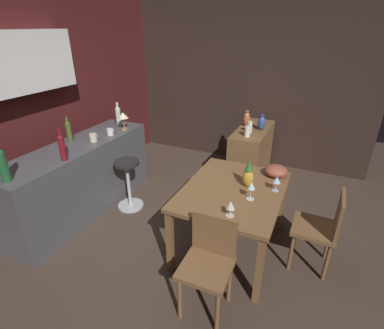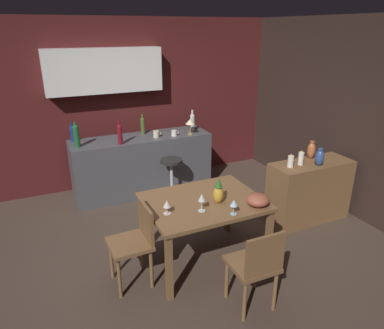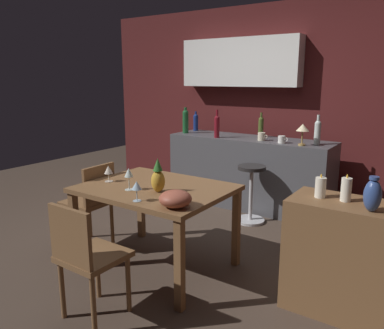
{
  "view_description": "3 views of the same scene",
  "coord_description": "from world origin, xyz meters",
  "views": [
    {
      "loc": [
        -2.3,
        -1.12,
        2.22
      ],
      "look_at": [
        0.21,
        0.04,
        0.89
      ],
      "focal_mm": 27.36,
      "sensor_mm": 36.0,
      "label": 1
    },
    {
      "loc": [
        -1.32,
        -3.4,
        2.44
      ],
      "look_at": [
        0.34,
        0.25,
        0.87
      ],
      "focal_mm": 32.83,
      "sensor_mm": 36.0,
      "label": 2
    },
    {
      "loc": [
        2.19,
        -2.87,
        1.65
      ],
      "look_at": [
        0.16,
        0.1,
        0.83
      ],
      "focal_mm": 35.9,
      "sensor_mm": 36.0,
      "label": 3
    }
  ],
  "objects": [
    {
      "name": "dining_table",
      "position": [
        0.16,
        -0.44,
        0.65
      ],
      "size": [
        1.22,
        0.95,
        0.74
      ],
      "color": "brown",
      "rests_on": "ground_plane"
    },
    {
      "name": "vase_copper",
      "position": [
        1.92,
        -0.08,
        0.93
      ],
      "size": [
        0.11,
        0.11,
        0.24
      ],
      "color": "#B26038",
      "rests_on": "sideboard_cabinet"
    },
    {
      "name": "fruit_bowl",
      "position": [
        0.61,
        -0.77,
        0.8
      ],
      "size": [
        0.24,
        0.24,
        0.12
      ],
      "primitive_type": "ellipsoid",
      "color": "#9E4C38",
      "rests_on": "dining_table"
    },
    {
      "name": "pillar_candle_tall",
      "position": [
        1.64,
        -0.21,
        0.9
      ],
      "size": [
        0.07,
        0.07,
        0.19
      ],
      "color": "white",
      "rests_on": "sideboard_cabinet"
    },
    {
      "name": "ground_plane",
      "position": [
        0.0,
        0.0,
        0.0
      ],
      "size": [
        9.0,
        9.0,
        0.0
      ],
      "primitive_type": "plane",
      "color": "#47382D"
    },
    {
      "name": "wine_bottle_ruby",
      "position": [
        -0.28,
        1.32,
        1.06
      ],
      "size": [
        0.07,
        0.07,
        0.35
      ],
      "color": "maroon",
      "rests_on": "kitchen_counter"
    },
    {
      "name": "wine_glass_left",
      "position": [
        -0.29,
        -0.55,
        0.84
      ],
      "size": [
        0.08,
        0.08,
        0.15
      ],
      "color": "silver",
      "rests_on": "dining_table"
    },
    {
      "name": "wine_bottle_green",
      "position": [
        -0.85,
        1.44,
        1.08
      ],
      "size": [
        0.08,
        0.08,
        0.35
      ],
      "color": "#1E592D",
      "rests_on": "kitchen_counter"
    },
    {
      "name": "bar_stool",
      "position": [
        0.36,
        1.02,
        0.36
      ],
      "size": [
        0.34,
        0.34,
        0.67
      ],
      "color": "#262323",
      "rests_on": "ground_plane"
    },
    {
      "name": "chair_by_doorway",
      "position": [
        0.26,
        -1.3,
        0.48
      ],
      "size": [
        0.4,
        0.4,
        0.85
      ],
      "color": "brown",
      "rests_on": "ground_plane"
    },
    {
      "name": "vase_ceramic_blue",
      "position": [
        1.83,
        -0.33,
        0.93
      ],
      "size": [
        0.11,
        0.11,
        0.23
      ],
      "color": "#334C8C",
      "rests_on": "sideboard_cabinet"
    },
    {
      "name": "kitchen_counter",
      "position": [
        0.08,
        1.54,
        0.45
      ],
      "size": [
        2.1,
        0.6,
        0.9
      ],
      "primitive_type": "cube",
      "color": "#4C4C51",
      "rests_on": "ground_plane"
    },
    {
      "name": "sideboard_cabinet",
      "position": [
        1.84,
        -0.22,
        0.41
      ],
      "size": [
        1.1,
        0.44,
        0.82
      ],
      "primitive_type": "cube",
      "color": "brown",
      "rests_on": "ground_plane"
    },
    {
      "name": "cup_cream",
      "position": [
        0.29,
        1.42,
        0.95
      ],
      "size": [
        0.12,
        0.09,
        0.1
      ],
      "color": "beige",
      "rests_on": "kitchen_counter"
    },
    {
      "name": "pineapple_centerpiece",
      "position": [
        0.27,
        -0.55,
        0.86
      ],
      "size": [
        0.11,
        0.11,
        0.28
      ],
      "color": "gold",
      "rests_on": "dining_table"
    },
    {
      "name": "cup_white",
      "position": [
        0.56,
        1.38,
        0.94
      ],
      "size": [
        0.12,
        0.08,
        0.08
      ],
      "color": "white",
      "rests_on": "kitchen_counter"
    },
    {
      "name": "pillar_candle_short",
      "position": [
        1.47,
        -0.22,
        0.89
      ],
      "size": [
        0.07,
        0.07,
        0.17
      ],
      "color": "white",
      "rests_on": "sideboard_cabinet"
    },
    {
      "name": "counter_lamp",
      "position": [
        0.81,
        1.35,
        1.09
      ],
      "size": [
        0.14,
        0.14,
        0.24
      ],
      "color": "#A58447",
      "rests_on": "kitchen_counter"
    },
    {
      "name": "wine_bottle_clear",
      "position": [
        0.93,
        1.52,
        1.05
      ],
      "size": [
        0.07,
        0.07,
        0.34
      ],
      "color": "silver",
      "rests_on": "kitchen_counter"
    },
    {
      "name": "wall_kitchen_back",
      "position": [
        -0.06,
        2.08,
        1.41
      ],
      "size": [
        5.2,
        0.33,
        2.6
      ],
      "color": "#4C1919",
      "rests_on": "ground_plane"
    },
    {
      "name": "wall_side_right",
      "position": [
        2.55,
        0.3,
        1.3
      ],
      "size": [
        0.1,
        4.4,
        2.6
      ],
      "primitive_type": "cube",
      "color": "#33231E",
      "rests_on": "ground_plane"
    },
    {
      "name": "wine_bottle_olive",
      "position": [
        0.16,
        1.68,
        1.04
      ],
      "size": [
        0.07,
        0.07,
        0.31
      ],
      "color": "#475623",
      "rests_on": "kitchen_counter"
    },
    {
      "name": "wine_glass_right",
      "position": [
        0.3,
        -0.83,
        0.86
      ],
      "size": [
        0.08,
        0.08,
        0.15
      ],
      "color": "silver",
      "rests_on": "dining_table"
    },
    {
      "name": "wine_glass_center",
      "position": [
        0.04,
        -0.64,
        0.88
      ],
      "size": [
        0.07,
        0.07,
        0.19
      ],
      "color": "silver",
      "rests_on": "dining_table"
    },
    {
      "name": "chair_near_window",
      "position": [
        -0.61,
        -0.49,
        0.48
      ],
      "size": [
        0.41,
        0.41,
        0.85
      ],
      "color": "brown",
      "rests_on": "ground_plane"
    }
  ]
}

